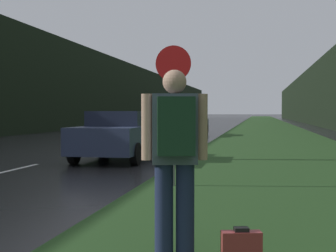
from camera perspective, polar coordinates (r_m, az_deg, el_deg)
name	(u,v)px	position (r m, az deg, el deg)	size (l,w,h in m)	color
grass_verge	(267,128)	(42.15, 11.99, -0.27)	(6.00, 240.00, 0.02)	#26471E
lane_stripe_b	(8,171)	(12.12, -18.87, -5.19)	(0.12, 3.00, 0.01)	silver
lane_stripe_c	(102,149)	(18.49, -7.99, -2.76)	(0.12, 3.00, 0.01)	silver
lane_stripe_d	(145,139)	(25.19, -2.81, -1.56)	(0.12, 3.00, 0.01)	silver
treeline_far_side	(120,94)	(54.49, -5.81, 3.94)	(2.00, 140.00, 7.13)	black
treeline_near_side	(323,94)	(52.59, 18.38, 3.67)	(2.00, 140.00, 6.63)	black
stop_sign	(173,100)	(9.00, 0.64, 3.24)	(0.69, 0.07, 2.72)	slate
hitchhiker_with_backpack	(175,152)	(4.50, 0.83, -3.15)	(0.63, 0.50, 1.85)	#1E2847
suitcase	(241,247)	(4.62, 8.93, -14.39)	(0.40, 0.22, 0.35)	#9E3333
car_passing_near	(118,135)	(14.09, -6.08, -1.14)	(1.96, 4.05, 1.47)	#2D3856
car_passing_far	(190,124)	(28.60, 2.68, 0.27)	(1.91, 4.76, 1.39)	#2D3856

